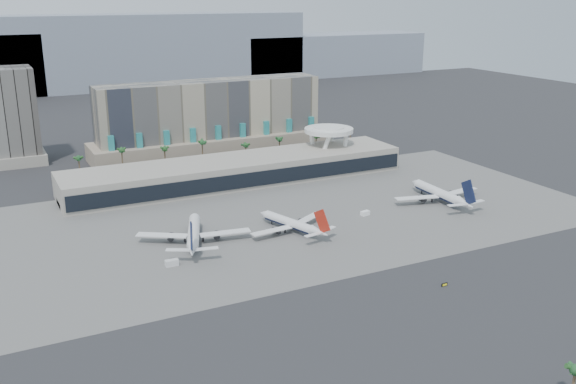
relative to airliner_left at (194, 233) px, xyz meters
name	(u,v)px	position (x,y,z in m)	size (l,w,h in m)	color
ground	(357,262)	(45.32, -42.81, -3.87)	(900.00, 900.00, 0.00)	#232326
apron_pad	(287,215)	(45.32, 12.19, -3.84)	(260.00, 130.00, 0.06)	#5B5B59
mountain_ridge	(124,56)	(73.19, 427.19, 26.02)	(680.00, 60.00, 70.00)	gray
hotel	(211,124)	(55.32, 131.60, 12.94)	(140.00, 30.00, 42.00)	tan
office_tower	(12,122)	(-49.68, 157.19, 19.07)	(30.00, 30.00, 52.00)	black
terminal	(238,170)	(45.32, 67.03, 2.64)	(170.00, 32.50, 14.50)	#B4AB9E
saucer_structure	(329,133)	(100.32, 73.19, 14.58)	(26.00, 26.00, 21.89)	white
palm_row	(225,146)	(52.32, 102.19, 6.62)	(157.80, 2.80, 13.10)	brown
airliner_left	(194,233)	(0.00, 0.00, 0.00)	(41.19, 42.56, 15.35)	white
airliner_centre	(292,223)	(38.28, -5.82, -0.51)	(36.09, 37.35, 13.32)	white
airliner_right	(440,193)	(114.59, -2.13, 0.05)	(43.70, 45.02, 15.53)	white
service_vehicle_a	(172,263)	(-13.66, -17.08, -2.76)	(4.55, 2.23, 2.23)	silver
service_vehicle_b	(365,213)	(74.63, -2.63, -2.91)	(3.73, 2.13, 1.92)	white
taxiway_sign	(444,285)	(59.90, -71.58, -3.35)	(2.34, 0.46, 1.06)	black
near_palm_a	(575,375)	(46.88, -132.07, 2.57)	(6.00, 6.00, 9.22)	brown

